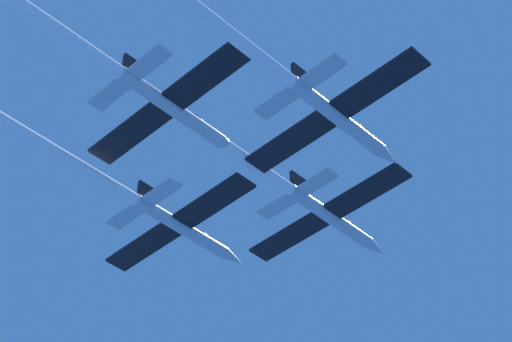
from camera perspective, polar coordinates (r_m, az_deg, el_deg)
The scene contains 4 objects.
jet_lead at distance 95.81m, azimuth -1.22°, elevation 1.14°, with size 21.15×57.08×3.50m.
jet_left_wing at distance 96.47m, azimuth -11.09°, elevation 0.62°, with size 21.15×57.98×3.50m.
jet_right_wing at distance 84.35m, azimuth -1.69°, elevation 8.34°, with size 21.15×57.39×3.50m.
jet_slot at distance 87.36m, azimuth -10.58°, elevation 7.52°, with size 21.15×49.21×3.50m.
Camera 1 is at (50.96, -63.09, -64.44)m, focal length 66.46 mm.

